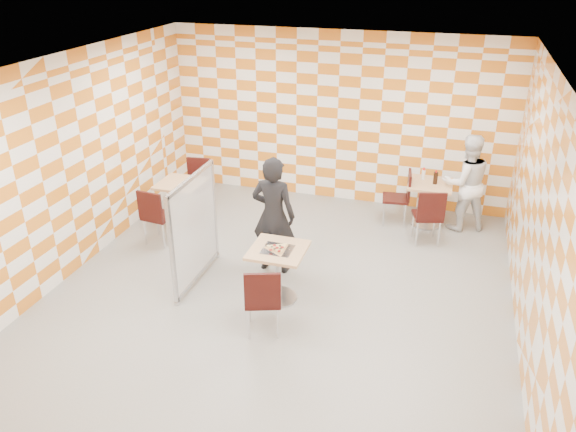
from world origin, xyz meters
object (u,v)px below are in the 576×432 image
(second_table, at_px, (429,197))
(empty_table, at_px, (181,196))
(chair_second_front, at_px, (429,213))
(chair_second_side, at_px, (402,194))
(man_dark, at_px, (273,215))
(soda_bottle, at_px, (436,178))
(main_table, at_px, (278,265))
(chair_empty_near, at_px, (155,213))
(sport_bottle, at_px, (423,174))
(partition, at_px, (194,229))
(chair_empty_far, at_px, (198,181))
(man_white, at_px, (466,183))
(chair_main_front, at_px, (263,297))

(second_table, relative_size, empty_table, 1.00)
(chair_second_front, relative_size, chair_second_side, 1.00)
(man_dark, height_order, soda_bottle, man_dark)
(main_table, distance_m, chair_empty_near, 2.42)
(sport_bottle, bearing_deg, partition, -134.63)
(man_dark, bearing_deg, partition, 34.20)
(chair_empty_far, relative_size, partition, 0.60)
(chair_second_front, height_order, chair_empty_near, same)
(second_table, distance_m, chair_empty_near, 4.41)
(second_table, distance_m, sport_bottle, 0.38)
(sport_bottle, relative_size, soda_bottle, 0.87)
(chair_second_front, height_order, sport_bottle, sport_bottle)
(chair_second_side, bearing_deg, sport_bottle, 36.06)
(chair_second_side, bearing_deg, man_white, 7.73)
(empty_table, height_order, chair_second_front, chair_second_front)
(chair_second_front, height_order, man_dark, man_dark)
(man_white, relative_size, sport_bottle, 8.04)
(partition, height_order, soda_bottle, partition)
(second_table, relative_size, chair_second_side, 0.81)
(second_table, height_order, man_white, man_white)
(sport_bottle, bearing_deg, chair_second_side, -143.94)
(chair_second_front, xyz_separation_m, partition, (-2.97, -1.97, 0.25))
(chair_second_front, xyz_separation_m, man_white, (0.49, 0.76, 0.26))
(partition, xyz_separation_m, man_white, (3.46, 2.74, 0.01))
(partition, height_order, sport_bottle, partition)
(main_table, bearing_deg, chair_empty_far, 134.18)
(chair_second_front, xyz_separation_m, chair_empty_far, (-3.95, 0.17, 0.00))
(man_white, bearing_deg, chair_second_side, -14.10)
(chair_second_side, distance_m, partition, 3.61)
(chair_second_front, height_order, partition, partition)
(second_table, height_order, man_dark, man_dark)
(main_table, height_order, chair_empty_far, chair_empty_far)
(chair_empty_far, bearing_deg, man_white, 7.65)
(second_table, bearing_deg, chair_empty_near, -153.97)
(man_dark, xyz_separation_m, soda_bottle, (2.06, 2.09, -0.00))
(second_table, xyz_separation_m, soda_bottle, (0.07, -0.00, 0.34))
(soda_bottle, bearing_deg, chair_main_front, -115.37)
(main_table, xyz_separation_m, chair_second_front, (1.75, 2.09, 0.04))
(chair_empty_near, bearing_deg, chair_empty_far, 87.28)
(second_table, relative_size, soda_bottle, 3.26)
(man_white, xyz_separation_m, sport_bottle, (-0.68, 0.09, 0.03))
(chair_empty_far, relative_size, sport_bottle, 4.62)
(chair_empty_near, bearing_deg, chair_main_front, -35.53)
(main_table, xyz_separation_m, sport_bottle, (1.57, 2.94, 0.33))
(chair_second_side, distance_m, man_dark, 2.56)
(second_table, xyz_separation_m, chair_second_front, (0.05, -0.71, 0.04))
(chair_second_front, bearing_deg, second_table, 94.33)
(chair_empty_far, xyz_separation_m, sport_bottle, (3.76, 0.68, 0.29))
(chair_second_side, bearing_deg, partition, -133.66)
(sport_bottle, height_order, soda_bottle, soda_bottle)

